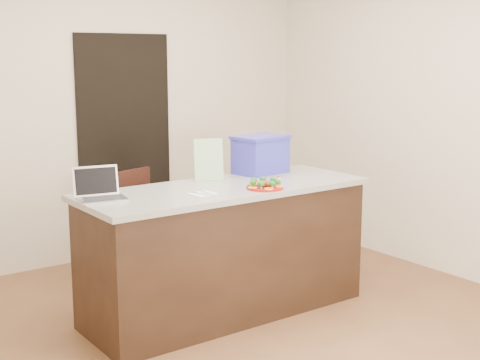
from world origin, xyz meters
TOP-DOWN VIEW (x-y plane):
  - ground at (0.00, 0.00)m, footprint 4.00×4.00m
  - room_shell at (0.00, 0.00)m, footprint 4.00×4.00m
  - doorway at (0.10, 1.98)m, footprint 0.90×0.02m
  - island at (0.00, 0.25)m, footprint 2.06×0.76m
  - plate at (0.17, 0.02)m, footprint 0.25×0.25m
  - meatballs at (0.17, 0.02)m, footprint 0.10×0.10m
  - broccoli at (0.17, 0.02)m, footprint 0.21×0.21m
  - pepper_rings at (0.17, 0.02)m, footprint 0.24×0.25m
  - napkin at (-0.28, 0.11)m, footprint 0.17×0.17m
  - fork at (-0.30, 0.12)m, footprint 0.04×0.15m
  - knife at (-0.25, 0.09)m, footprint 0.02×0.19m
  - yogurt_bottle at (0.30, 0.03)m, footprint 0.03×0.03m
  - laptop at (-0.88, 0.37)m, footprint 0.32×0.28m
  - leaflet at (0.03, 0.49)m, footprint 0.22×0.12m
  - blue_box at (0.51, 0.51)m, footprint 0.44×0.34m
  - chair at (-0.22, 1.16)m, footprint 0.51×0.52m

SIDE VIEW (x-z plane):
  - ground at x=0.00m, z-range 0.00..0.00m
  - island at x=0.00m, z-range 0.00..0.92m
  - chair at x=-0.22m, z-range 0.06..0.98m
  - napkin at x=-0.28m, z-range 0.92..0.93m
  - fork at x=-0.30m, z-range 0.93..0.93m
  - plate at x=0.17m, z-range 0.92..0.94m
  - knife at x=-0.25m, z-range 0.93..0.93m
  - pepper_rings at x=0.17m, z-range 0.93..0.94m
  - yogurt_bottle at x=0.30m, z-range 0.91..0.99m
  - meatballs at x=0.17m, z-range 0.94..0.97m
  - broccoli at x=0.17m, z-range 0.95..0.99m
  - laptop at x=-0.88m, z-range 0.87..1.08m
  - doorway at x=0.10m, z-range 0.00..2.00m
  - blue_box at x=0.51m, z-range 0.92..1.21m
  - leaflet at x=0.03m, z-range 0.92..1.22m
  - room_shell at x=0.00m, z-range -0.38..3.62m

